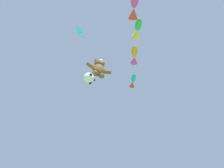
{
  "coord_description": "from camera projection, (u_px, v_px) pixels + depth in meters",
  "views": [
    {
      "loc": [
        -3.65,
        0.64,
        1.07
      ],
      "look_at": [
        -0.72,
        6.75,
        9.5
      ],
      "focal_mm": 28.0,
      "sensor_mm": 36.0,
      "label": 1
    }
  ],
  "objects": [
    {
      "name": "fish_kite_emerald",
      "position": [
        137.0,
        29.0,
        12.92
      ],
      "size": [
        0.95,
        1.5,
        0.61
      ],
      "color": "green"
    },
    {
      "name": "diamond_kite",
      "position": [
        80.0,
        33.0,
        15.45
      ],
      "size": [
        0.99,
        0.8,
        2.87
      ],
      "color": "#19ADB2"
    },
    {
      "name": "fish_kite_tangerine",
      "position": [
        134.0,
        56.0,
        14.14
      ],
      "size": [
        1.23,
        1.65,
        0.6
      ],
      "color": "orange"
    },
    {
      "name": "fish_kite_magenta",
      "position": [
        134.0,
        6.0,
        11.44
      ],
      "size": [
        1.32,
        2.0,
        0.65
      ],
      "color": "#E53F9E"
    },
    {
      "name": "fish_kite_teal",
      "position": [
        133.0,
        81.0,
        15.76
      ],
      "size": [
        0.91,
        1.49,
        0.47
      ],
      "color": "#19ADB2"
    },
    {
      "name": "soccer_ball_kite",
      "position": [
        89.0,
        78.0,
        11.94
      ],
      "size": [
        0.83,
        0.83,
        0.77
      ],
      "color": "white"
    },
    {
      "name": "teddy_bear_kite",
      "position": [
        99.0,
        68.0,
        12.92
      ],
      "size": [
        1.99,
        0.88,
        2.02
      ],
      "color": "brown"
    }
  ]
}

